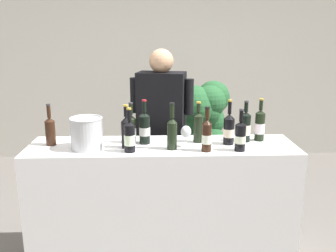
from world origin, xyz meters
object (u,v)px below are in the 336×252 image
object	(u,v)px
wine_glass	(186,133)
ice_bucket	(87,133)
wine_bottle_2	(126,131)
wine_bottle_4	(145,128)
wine_bottle_6	(245,127)
wine_bottle_8	(50,130)
wine_bottle_1	(260,125)
person_server	(162,141)
potted_shrub	(202,120)
wine_bottle_10	(131,128)
wine_bottle_5	(172,132)
wine_bottle_9	(229,129)
wine_bottle_7	(198,126)
wine_bottle_11	(240,136)
wine_bottle_0	(207,135)
wine_bottle_3	(130,136)

from	to	relation	value
wine_glass	ice_bucket	bearing A→B (deg)	-178.85
wine_bottle_2	wine_bottle_4	size ratio (longest dim) A/B	0.95
wine_bottle_6	wine_bottle_8	size ratio (longest dim) A/B	1.01
wine_bottle_1	wine_bottle_8	distance (m)	1.62
person_server	potted_shrub	world-z (taller)	person_server
wine_bottle_2	wine_bottle_10	size ratio (longest dim) A/B	1.02
wine_bottle_5	wine_bottle_9	size ratio (longest dim) A/B	1.00
wine_bottle_9	wine_bottle_10	distance (m)	0.75
wine_bottle_7	wine_bottle_11	bearing A→B (deg)	-38.98
wine_bottle_7	person_server	distance (m)	0.64
person_server	wine_bottle_4	bearing A→B (deg)	-104.66
wine_bottle_7	wine_bottle_0	bearing A→B (deg)	-81.30
wine_bottle_5	person_server	xyz separation A→B (m)	(-0.06, 0.69, -0.28)
wine_bottle_10	ice_bucket	xyz separation A→B (m)	(-0.32, -0.14, 0.00)
wine_bottle_10	potted_shrub	world-z (taller)	potted_shrub
ice_bucket	potted_shrub	xyz separation A→B (m)	(1.02, 1.27, -0.22)
wine_bottle_3	wine_bottle_9	world-z (taller)	wine_bottle_9
wine_bottle_6	wine_bottle_0	bearing A→B (deg)	-144.81
wine_bottle_1	wine_bottle_5	distance (m)	0.73
wine_glass	ice_bucket	xyz separation A→B (m)	(-0.73, -0.01, 0.01)
wine_bottle_11	wine_bottle_9	bearing A→B (deg)	107.19
ice_bucket	person_server	distance (m)	0.90
wine_bottle_1	wine_bottle_9	world-z (taller)	wine_bottle_9
wine_bottle_7	wine_bottle_1	bearing A→B (deg)	3.53
wine_glass	wine_bottle_2	bearing A→B (deg)	-179.34
wine_bottle_6	wine_bottle_5	bearing A→B (deg)	-162.82
wine_bottle_10	wine_bottle_7	bearing A→B (deg)	-0.26
wine_bottle_4	wine_bottle_5	size ratio (longest dim) A/B	0.99
wine_bottle_6	wine_bottle_9	distance (m)	0.16
wine_bottle_1	wine_bottle_6	bearing A→B (deg)	-170.27
potted_shrub	wine_bottle_4	bearing A→B (deg)	-117.19
wine_bottle_1	wine_bottle_10	bearing A→B (deg)	-178.42
ice_bucket	person_server	world-z (taller)	person_server
wine_glass	wine_bottle_1	bearing A→B (deg)	14.17
wine_bottle_4	wine_bottle_2	bearing A→B (deg)	-141.55
wine_bottle_3	wine_bottle_5	distance (m)	0.31
wine_bottle_9	wine_bottle_4	bearing A→B (deg)	176.42
wine_bottle_0	wine_bottle_7	xyz separation A→B (m)	(-0.03, 0.23, 0.01)
wine_bottle_10	wine_glass	xyz separation A→B (m)	(0.41, -0.12, -0.00)
wine_bottle_0	wine_glass	bearing A→B (deg)	142.52
wine_bottle_7	wine_bottle_5	bearing A→B (deg)	-141.09
wine_bottle_2	wine_bottle_10	xyz separation A→B (m)	(0.03, 0.13, -0.01)
wine_bottle_9	wine_bottle_10	xyz separation A→B (m)	(-0.75, 0.06, -0.00)
wine_bottle_1	wine_bottle_5	bearing A→B (deg)	-164.07
wine_bottle_8	potted_shrub	size ratio (longest dim) A/B	0.25
wine_bottle_9	wine_bottle_11	bearing A→B (deg)	-72.81
wine_bottle_10	wine_bottle_5	bearing A→B (deg)	-29.31
wine_bottle_11	wine_glass	distance (m)	0.40
wine_bottle_7	wine_bottle_8	distance (m)	1.13
wine_bottle_2	wine_glass	xyz separation A→B (m)	(0.44, 0.01, -0.02)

